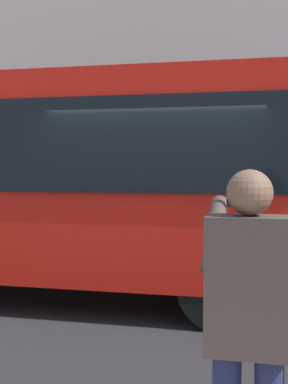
{
  "coord_description": "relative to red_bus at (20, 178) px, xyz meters",
  "views": [
    {
      "loc": [
        -1.42,
        6.89,
        1.87
      ],
      "look_at": [
        0.45,
        -0.58,
        1.49
      ],
      "focal_mm": 51.8,
      "sensor_mm": 36.0,
      "label": 1
    }
  ],
  "objects": [
    {
      "name": "red_bus",
      "position": [
        0.0,
        0.0,
        0.0
      ],
      "size": [
        9.05,
        2.54,
        3.08
      ],
      "color": "red",
      "rests_on": "ground_plane"
    },
    {
      "name": "ground_plane",
      "position": [
        -2.25,
        0.39,
        -1.68
      ],
      "size": [
        60.0,
        60.0,
        0.0
      ],
      "primitive_type": "plane",
      "color": "#232326"
    },
    {
      "name": "pedestrian_photographer",
      "position": [
        -3.52,
        4.63,
        -0.54
      ],
      "size": [
        0.53,
        0.52,
        1.7
      ],
      "color": "#1E2347",
      "rests_on": "sidewalk_curb"
    }
  ]
}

